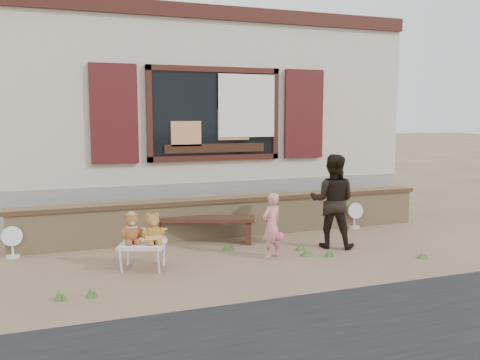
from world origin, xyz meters
name	(u,v)px	position (x,y,z in m)	size (l,w,h in m)	color
ground	(253,250)	(0.00, 0.00, 0.00)	(80.00, 80.00, 0.00)	brown
shopfront	(183,116)	(0.00, 4.49, 2.00)	(8.04, 5.13, 4.00)	#B6AA93
brick_wall	(232,216)	(0.00, 1.00, 0.34)	(7.10, 0.36, 0.67)	tan
bench	(204,224)	(-0.59, 0.70, 0.31)	(1.65, 0.92, 0.42)	#341C12
folding_chair	(143,245)	(-1.72, -0.39, 0.32)	(0.72, 0.68, 0.35)	silver
teddy_bear_left	(132,228)	(-1.85, -0.34, 0.56)	(0.30, 0.26, 0.41)	brown
teddy_bear_right	(153,228)	(-1.59, -0.43, 0.56)	(0.30, 0.26, 0.42)	brown
child	(272,226)	(0.09, -0.47, 0.47)	(0.34, 0.23, 0.94)	pink
adult	(333,201)	(1.22, -0.23, 0.72)	(0.70, 0.55, 1.44)	black
fan_left	(12,242)	(-3.40, 0.80, 0.23)	(0.29, 0.19, 0.46)	silver
fan_right	(354,215)	(2.27, 0.80, 0.23)	(0.29, 0.20, 0.47)	silver
grass_tufts	(267,257)	(-0.01, -0.58, 0.05)	(5.02, 1.53, 0.12)	#3E5E25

